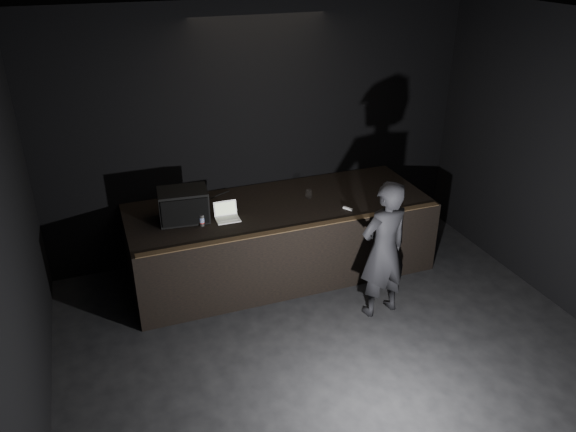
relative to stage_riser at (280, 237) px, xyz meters
The scene contains 11 objects.
ground 2.78m from the stage_riser, 90.00° to the right, with size 7.00×7.00×0.00m, color black.
room_walls 3.13m from the stage_riser, 90.00° to the right, with size 6.10×7.10×3.52m.
stage_riser is the anchor object (origin of this frame).
riser_lip 0.87m from the stage_riser, 90.00° to the right, with size 3.92×0.10×0.01m, color brown.
stage_monitor 1.45m from the stage_riser, behind, with size 0.64×0.50×0.40m.
cable 1.12m from the stage_riser, 152.57° to the left, with size 0.02×0.02×0.82m, color black.
laptop 0.95m from the stage_riser, 169.00° to the right, with size 0.30×0.27×0.20m.
beer_can 1.26m from the stage_riser, 167.86° to the right, with size 0.06×0.06×0.15m.
plastic_cup 0.71m from the stage_riser, ahead, with size 0.09×0.09×0.11m, color white.
wii_remote 1.04m from the stage_riser, 30.03° to the right, with size 0.03×0.14×0.03m, color white.
person 1.62m from the stage_riser, 58.56° to the right, with size 0.64×0.42×1.75m, color black.
Camera 1 is at (-2.23, -3.59, 4.20)m, focal length 35.00 mm.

